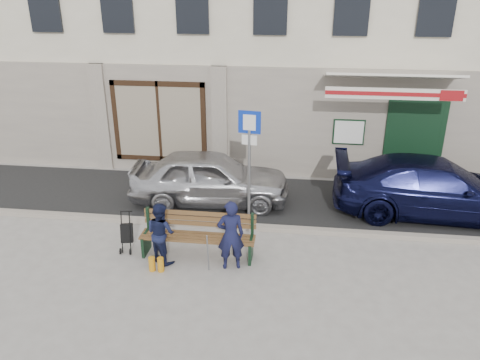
% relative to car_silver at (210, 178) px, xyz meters
% --- Properties ---
extents(ground, '(80.00, 80.00, 0.00)m').
position_rel_car_silver_xyz_m(ground, '(1.33, -2.86, -0.70)').
color(ground, '#9E9991').
rests_on(ground, ground).
extents(asphalt_lane, '(60.00, 3.20, 0.01)m').
position_rel_car_silver_xyz_m(asphalt_lane, '(1.33, 0.24, -0.69)').
color(asphalt_lane, '#282828').
rests_on(asphalt_lane, ground).
extents(curb, '(60.00, 0.18, 0.12)m').
position_rel_car_silver_xyz_m(curb, '(1.33, -1.36, -0.64)').
color(curb, '#9E9384').
rests_on(curb, ground).
extents(car_silver, '(4.19, 1.93, 1.39)m').
position_rel_car_silver_xyz_m(car_silver, '(0.00, 0.00, 0.00)').
color(car_silver, '#BBBBC1').
rests_on(car_silver, ground).
extents(car_navy, '(4.93, 2.12, 1.41)m').
position_rel_car_silver_xyz_m(car_navy, '(5.59, 0.03, 0.01)').
color(car_navy, black).
rests_on(car_navy, ground).
extents(parking_sign, '(0.51, 0.12, 2.76)m').
position_rel_car_silver_xyz_m(parking_sign, '(1.13, -1.05, 1.16)').
color(parking_sign, gray).
rests_on(parking_sign, ground).
extents(bench, '(2.40, 1.17, 0.98)m').
position_rel_car_silver_xyz_m(bench, '(0.18, -2.63, -0.24)').
color(bench, brown).
rests_on(bench, ground).
extents(man, '(0.61, 0.47, 1.48)m').
position_rel_car_silver_xyz_m(man, '(0.98, -2.98, 0.04)').
color(man, '#131636').
rests_on(man, ground).
extents(woman, '(0.80, 0.76, 1.30)m').
position_rel_car_silver_xyz_m(woman, '(-0.47, -2.90, -0.04)').
color(woman, '#131836').
rests_on(woman, ground).
extents(stroller, '(0.30, 0.39, 0.88)m').
position_rel_car_silver_xyz_m(stroller, '(-1.32, -2.60, -0.31)').
color(stroller, black).
rests_on(stroller, ground).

